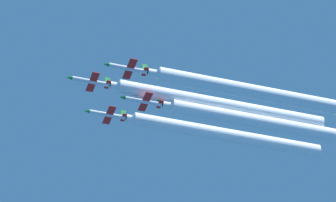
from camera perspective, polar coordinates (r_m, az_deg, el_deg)
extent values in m
cylinder|color=silver|center=(261.11, -4.62, 1.17)|extent=(1.20, 10.32, 1.20)
cone|color=#198C33|center=(260.28, -5.91, 1.40)|extent=(1.14, 1.74, 1.14)
ellipsoid|color=black|center=(261.10, -5.10, 1.34)|extent=(0.66, 2.39, 0.54)
cube|color=red|center=(261.13, -4.51, 1.13)|extent=(8.69, 2.06, 0.13)
cube|color=red|center=(261.85, -3.62, 0.99)|extent=(3.69, 1.20, 0.13)
cube|color=#198C33|center=(262.77, -3.63, 1.25)|extent=(0.11, 1.41, 1.85)
cylinder|color=black|center=(261.98, -3.46, 0.96)|extent=(0.90, 0.65, 0.90)
cylinder|color=silver|center=(252.95, -2.39, 1.95)|extent=(1.20, 10.32, 1.20)
cone|color=#198C33|center=(251.90, -3.72, 2.20)|extent=(1.14, 1.74, 1.14)
ellipsoid|color=black|center=(252.86, -2.89, 2.14)|extent=(0.66, 2.39, 0.54)
cube|color=red|center=(252.99, -2.28, 1.92)|extent=(8.69, 2.06, 0.13)
cube|color=red|center=(253.85, -1.37, 1.76)|extent=(3.69, 1.20, 0.13)
cube|color=#198C33|center=(254.79, -1.39, 2.03)|extent=(0.11, 1.41, 1.85)
cylinder|color=black|center=(254.00, -1.21, 1.73)|extent=(0.90, 0.65, 0.90)
cylinder|color=silver|center=(269.72, -3.63, -0.81)|extent=(1.20, 10.32, 1.20)
cone|color=#198C33|center=(268.75, -4.88, -0.59)|extent=(1.14, 1.74, 1.14)
ellipsoid|color=black|center=(269.64, -4.09, -0.64)|extent=(0.66, 2.39, 0.54)
cube|color=red|center=(269.76, -3.52, -0.85)|extent=(8.69, 2.06, 0.13)
cube|color=red|center=(270.57, -2.67, -0.98)|extent=(3.69, 1.20, 0.13)
cube|color=#198C33|center=(271.45, -2.67, -0.72)|extent=(0.11, 1.41, 1.85)
cylinder|color=black|center=(270.71, -2.51, -1.01)|extent=(0.90, 0.65, 0.90)
cylinder|color=silver|center=(261.69, -1.47, -0.02)|extent=(1.20, 10.32, 1.20)
cone|color=#198C33|center=(260.51, -2.75, 0.22)|extent=(1.14, 1.74, 1.14)
ellipsoid|color=black|center=(261.54, -1.95, 0.16)|extent=(0.66, 2.39, 0.54)
cube|color=red|center=(261.74, -1.36, -0.05)|extent=(8.69, 2.06, 0.13)
cube|color=red|center=(262.69, -0.48, -0.19)|extent=(3.69, 1.20, 0.13)
cube|color=#198C33|center=(263.59, -0.50, 0.08)|extent=(0.11, 1.41, 1.85)
cylinder|color=black|center=(262.86, -0.33, -0.22)|extent=(0.90, 0.65, 0.90)
cylinder|color=white|center=(267.69, 2.01, -0.04)|extent=(2.12, 52.57, 2.12)
cylinder|color=white|center=(269.42, 3.28, -0.27)|extent=(4.03, 60.45, 4.03)
cylinder|color=white|center=(262.55, 5.60, 0.45)|extent=(2.12, 64.66, 2.12)
cylinder|color=white|center=(265.15, 7.16, 0.15)|extent=(4.03, 74.36, 4.03)
cylinder|color=white|center=(276.51, 2.45, -1.88)|extent=(2.12, 49.43, 2.12)
cylinder|color=white|center=(278.21, 3.61, -2.08)|extent=(4.03, 56.84, 4.03)
cylinder|color=white|center=(271.43, 5.89, -1.34)|extent=(2.12, 61.26, 2.12)
cylinder|color=white|center=(273.95, 7.32, -1.59)|extent=(4.03, 70.45, 4.03)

